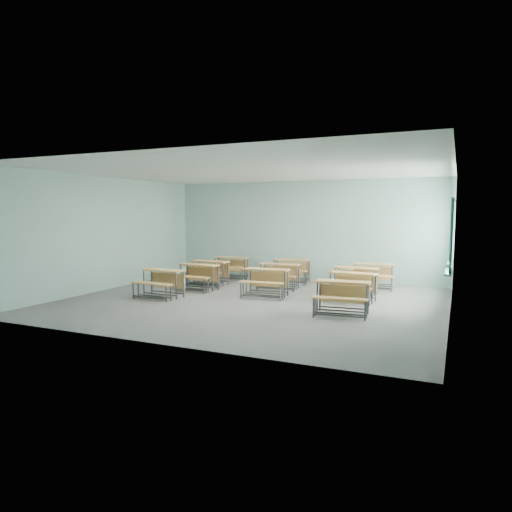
# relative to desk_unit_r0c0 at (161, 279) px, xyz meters

# --- Properties ---
(room) EXTENTS (9.04, 8.04, 3.24)m
(room) POSITION_rel_desk_unit_r0c0_xyz_m (2.43, 0.55, 1.12)
(room) COLOR gray
(room) RESTS_ON ground
(desk_unit_r0c0) EXTENTS (1.20, 0.84, 0.72)m
(desk_unit_r0c0) POSITION_rel_desk_unit_r0c0_xyz_m (0.00, 0.00, 0.00)
(desk_unit_r0c0) COLOR #CB8F49
(desk_unit_r0c0) RESTS_ON ground
(desk_unit_r0c2) EXTENTS (1.21, 0.87, 0.72)m
(desk_unit_r0c2) POSITION_rel_desk_unit_r0c0_xyz_m (4.73, -0.07, 0.00)
(desk_unit_r0c2) COLOR #CB8F49
(desk_unit_r0c2) RESTS_ON ground
(desk_unit_r1c0) EXTENTS (1.18, 0.81, 0.72)m
(desk_unit_r1c0) POSITION_rel_desk_unit_r0c0_xyz_m (0.24, 1.40, 0.00)
(desk_unit_r1c0) COLOR #CB8F49
(desk_unit_r1c0) RESTS_ON ground
(desk_unit_r1c1) EXTENTS (1.21, 0.86, 0.72)m
(desk_unit_r1c1) POSITION_rel_desk_unit_r0c0_xyz_m (2.41, 1.24, 0.00)
(desk_unit_r1c1) COLOR #CB8F49
(desk_unit_r1c1) RESTS_ON ground
(desk_unit_r1c2) EXTENTS (1.22, 0.89, 0.72)m
(desk_unit_r1c2) POSITION_rel_desk_unit_r0c0_xyz_m (4.61, 1.41, 0.00)
(desk_unit_r1c2) COLOR #CB8F49
(desk_unit_r1c2) RESTS_ON ground
(desk_unit_r2c0) EXTENTS (1.17, 0.80, 0.72)m
(desk_unit_r2c0) POSITION_rel_desk_unit_r0c0_xyz_m (0.07, 2.35, 0.00)
(desk_unit_r2c0) COLOR #CB8F49
(desk_unit_r2c0) RESTS_ON ground
(desk_unit_r2c1) EXTENTS (1.22, 0.88, 0.72)m
(desk_unit_r2c1) POSITION_rel_desk_unit_r0c0_xyz_m (2.29, 2.49, 0.00)
(desk_unit_r2c1) COLOR #CB8F49
(desk_unit_r2c1) RESTS_ON ground
(desk_unit_r2c2) EXTENTS (1.18, 0.82, 0.72)m
(desk_unit_r2c2) POSITION_rel_desk_unit_r0c0_xyz_m (4.48, 2.50, 0.00)
(desk_unit_r2c2) COLOR #CB8F49
(desk_unit_r2c2) RESTS_ON ground
(desk_unit_r3c0) EXTENTS (1.21, 0.87, 0.72)m
(desk_unit_r3c0) POSITION_rel_desk_unit_r0c0_xyz_m (0.10, 3.71, 0.00)
(desk_unit_r3c0) COLOR #CB8F49
(desk_unit_r3c0) RESTS_ON ground
(desk_unit_r3c1) EXTENTS (1.21, 0.87, 0.72)m
(desk_unit_r3c1) POSITION_rel_desk_unit_r0c0_xyz_m (2.20, 3.78, 0.00)
(desk_unit_r3c1) COLOR #CB8F49
(desk_unit_r3c1) RESTS_ON ground
(desk_unit_r3c2) EXTENTS (1.22, 0.88, 0.72)m
(desk_unit_r3c2) POSITION_rel_desk_unit_r0c0_xyz_m (4.75, 3.64, 0.00)
(desk_unit_r3c2) COLOR #CB8F49
(desk_unit_r3c2) RESTS_ON ground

